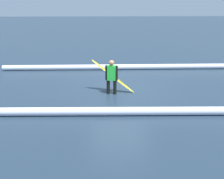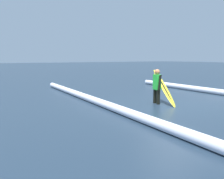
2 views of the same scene
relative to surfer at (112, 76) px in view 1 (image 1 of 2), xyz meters
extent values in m
plane|color=#223243|center=(-0.39, -0.51, -0.78)|extent=(165.17, 165.17, 0.00)
cylinder|color=black|center=(0.14, -0.03, -0.49)|extent=(0.14, 0.14, 0.59)
cylinder|color=black|center=(-0.14, 0.03, -0.49)|extent=(0.14, 0.14, 0.59)
cube|color=#2DD83F|center=(0.00, 0.00, 0.11)|extent=(0.38, 0.27, 0.61)
sphere|color=#C3794C|center=(0.00, 0.00, 0.52)|extent=(0.22, 0.22, 0.22)
cylinder|color=black|center=(0.21, -0.05, 0.11)|extent=(0.09, 0.14, 0.62)
cylinder|color=black|center=(-0.21, 0.05, 0.11)|extent=(0.09, 0.17, 0.62)
ellipsoid|color=yellow|center=(-0.08, -0.32, -0.11)|extent=(1.87, 0.77, 1.38)
ellipsoid|color=black|center=(-0.08, -0.32, -0.11)|extent=(1.47, 0.51, 1.11)
cylinder|color=white|center=(-2.09, -4.27, -0.64)|extent=(15.96, 0.79, 0.29)
cylinder|color=white|center=(-1.43, 2.32, -0.64)|extent=(18.42, 1.31, 0.28)
camera|label=1|loc=(0.67, 10.27, 2.71)|focal=41.82mm
camera|label=2|loc=(-7.13, 6.70, 1.10)|focal=38.04mm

